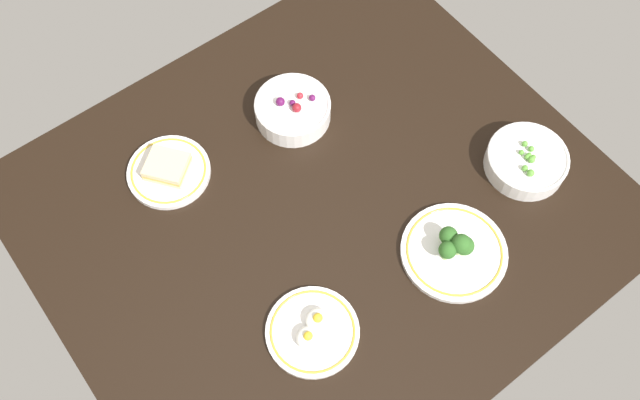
# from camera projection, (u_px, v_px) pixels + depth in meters

# --- Properties ---
(dining_table) EXTENTS (1.17, 1.04, 0.04)m
(dining_table) POSITION_uv_depth(u_px,v_px,m) (320.00, 209.00, 1.53)
(dining_table) COLOR black
(dining_table) RESTS_ON ground
(plate_broccoli) EXTENTS (0.22, 0.22, 0.08)m
(plate_broccoli) POSITION_uv_depth(u_px,v_px,m) (455.00, 250.00, 1.44)
(plate_broccoli) COLOR white
(plate_broccoli) RESTS_ON dining_table
(bowl_berries) EXTENTS (0.17, 0.17, 0.07)m
(bowl_berries) POSITION_uv_depth(u_px,v_px,m) (293.00, 109.00, 1.59)
(bowl_berries) COLOR white
(bowl_berries) RESTS_ON dining_table
(bowl_peas) EXTENTS (0.18, 0.18, 0.06)m
(bowl_peas) POSITION_uv_depth(u_px,v_px,m) (526.00, 161.00, 1.53)
(bowl_peas) COLOR white
(bowl_peas) RESTS_ON dining_table
(plate_sandwich) EXTENTS (0.18, 0.18, 0.05)m
(plate_sandwich) POSITION_uv_depth(u_px,v_px,m) (168.00, 170.00, 1.53)
(plate_sandwich) COLOR white
(plate_sandwich) RESTS_ON dining_table
(plate_eggs) EXTENTS (0.19, 0.19, 0.05)m
(plate_eggs) POSITION_uv_depth(u_px,v_px,m) (313.00, 331.00, 1.37)
(plate_eggs) COLOR white
(plate_eggs) RESTS_ON dining_table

